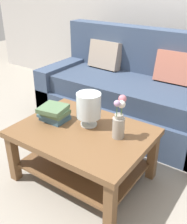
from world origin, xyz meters
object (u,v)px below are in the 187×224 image
at_px(book_stack_main, 54,113).
at_px(flower_pitcher, 119,120).
at_px(couch, 132,95).
at_px(coffee_table, 84,145).
at_px(glass_hurricane_vase, 89,106).

distance_m(book_stack_main, flower_pitcher, 0.59).
distance_m(couch, coffee_table, 1.10).
relative_size(book_stack_main, flower_pitcher, 0.74).
height_order(couch, book_stack_main, couch).
distance_m(coffee_table, book_stack_main, 0.37).
relative_size(glass_hurricane_vase, flower_pitcher, 0.83).
xyz_separation_m(couch, coffee_table, (0.14, -1.09, -0.03)).
xyz_separation_m(couch, glass_hurricane_vase, (0.12, -0.99, 0.28)).
relative_size(couch, glass_hurricane_vase, 7.30).
bearing_deg(coffee_table, couch, 97.13).
height_order(coffee_table, glass_hurricane_vase, glass_hurricane_vase).
xyz_separation_m(couch, book_stack_main, (-0.17, -1.09, 0.18)).
xyz_separation_m(coffee_table, glass_hurricane_vase, (-0.02, 0.10, 0.31)).
height_order(couch, flower_pitcher, couch).
bearing_deg(glass_hurricane_vase, book_stack_main, -160.79).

